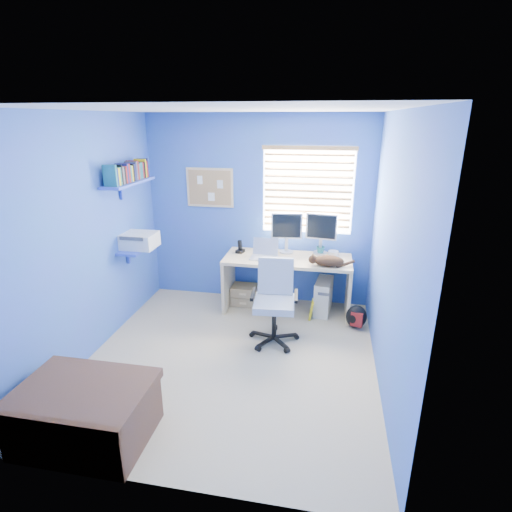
% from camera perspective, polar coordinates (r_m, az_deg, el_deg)
% --- Properties ---
extents(floor, '(3.00, 3.20, 0.00)m').
position_cam_1_polar(floor, '(4.40, -3.59, -14.46)').
color(floor, tan).
rests_on(floor, ground).
extents(ceiling, '(3.00, 3.20, 0.00)m').
position_cam_1_polar(ceiling, '(3.67, -4.44, 20.18)').
color(ceiling, white).
rests_on(ceiling, wall_back).
extents(wall_back, '(3.00, 0.01, 2.50)m').
position_cam_1_polar(wall_back, '(5.36, 0.28, 6.40)').
color(wall_back, '#4358CC').
rests_on(wall_back, ground).
extents(wall_front, '(3.00, 0.01, 2.50)m').
position_cam_1_polar(wall_front, '(2.46, -13.36, -10.10)').
color(wall_front, '#4358CC').
rests_on(wall_front, ground).
extents(wall_left, '(0.01, 3.20, 2.50)m').
position_cam_1_polar(wall_left, '(4.46, -23.02, 2.23)').
color(wall_left, '#4358CC').
rests_on(wall_left, ground).
extents(wall_right, '(0.01, 3.20, 2.50)m').
position_cam_1_polar(wall_right, '(3.78, 18.65, -0.09)').
color(wall_right, '#4358CC').
rests_on(wall_right, ground).
extents(desk, '(1.62, 0.65, 0.74)m').
position_cam_1_polar(desk, '(5.24, 4.43, -4.06)').
color(desk, tan).
rests_on(desk, floor).
extents(laptop, '(0.34, 0.28, 0.22)m').
position_cam_1_polar(laptop, '(5.04, 1.09, 0.84)').
color(laptop, silver).
rests_on(laptop, desk).
extents(monitor_left, '(0.41, 0.16, 0.54)m').
position_cam_1_polar(monitor_left, '(5.23, 4.41, 3.31)').
color(monitor_left, silver).
rests_on(monitor_left, desk).
extents(monitor_right, '(0.41, 0.17, 0.54)m').
position_cam_1_polar(monitor_right, '(5.25, 9.28, 3.16)').
color(monitor_right, silver).
rests_on(monitor_right, desk).
extents(phone, '(0.12, 0.13, 0.17)m').
position_cam_1_polar(phone, '(5.26, -2.29, 1.36)').
color(phone, black).
rests_on(phone, desk).
extents(mug, '(0.10, 0.09, 0.10)m').
position_cam_1_polar(mug, '(5.28, 9.19, 0.79)').
color(mug, '#166067').
rests_on(mug, desk).
extents(cd_spindle, '(0.13, 0.13, 0.07)m').
position_cam_1_polar(cd_spindle, '(5.24, 10.98, 0.34)').
color(cd_spindle, silver).
rests_on(cd_spindle, desk).
extents(cat, '(0.37, 0.21, 0.13)m').
position_cam_1_polar(cat, '(4.87, 10.35, -0.69)').
color(cat, black).
rests_on(cat, desk).
extents(tower_pc, '(0.24, 0.46, 0.45)m').
position_cam_1_polar(tower_pc, '(5.31, 9.60, -5.70)').
color(tower_pc, beige).
rests_on(tower_pc, floor).
extents(drawer_boxes, '(0.35, 0.28, 0.27)m').
position_cam_1_polar(drawer_boxes, '(5.51, -1.58, -5.52)').
color(drawer_boxes, tan).
rests_on(drawer_boxes, floor).
extents(yellow_book, '(0.03, 0.17, 0.24)m').
position_cam_1_polar(yellow_book, '(5.18, 7.92, -7.58)').
color(yellow_book, yellow).
rests_on(yellow_book, floor).
extents(backpack, '(0.30, 0.27, 0.29)m').
position_cam_1_polar(backpack, '(5.05, 14.13, -8.40)').
color(backpack, black).
rests_on(backpack, floor).
extents(bed_corner, '(0.97, 0.69, 0.47)m').
position_cam_1_polar(bed_corner, '(3.62, -23.17, -19.96)').
color(bed_corner, brown).
rests_on(bed_corner, floor).
extents(office_chair, '(0.58, 0.58, 0.94)m').
position_cam_1_polar(office_chair, '(4.57, 2.64, -7.99)').
color(office_chair, black).
rests_on(office_chair, floor).
extents(window_blinds, '(1.15, 0.05, 1.10)m').
position_cam_1_polar(window_blinds, '(5.20, 7.39, 9.22)').
color(window_blinds, white).
rests_on(window_blinds, ground).
extents(corkboard, '(0.64, 0.02, 0.52)m').
position_cam_1_polar(corkboard, '(5.43, -6.61, 9.68)').
color(corkboard, tan).
rests_on(corkboard, ground).
extents(wall_shelves, '(0.42, 0.90, 1.05)m').
position_cam_1_polar(wall_shelves, '(4.96, -17.22, 6.70)').
color(wall_shelves, blue).
rests_on(wall_shelves, ground).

